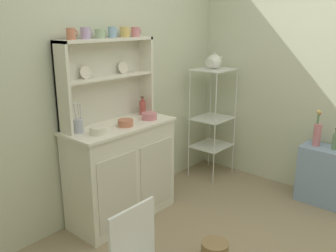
# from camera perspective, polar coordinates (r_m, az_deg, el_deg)

# --- Properties ---
(wall_back) EXTENTS (3.84, 0.05, 2.50)m
(wall_back) POSITION_cam_1_polar(r_m,az_deg,el_deg) (3.26, -10.51, 7.42)
(wall_back) COLOR beige
(wall_back) RESTS_ON ground
(hutch_cabinet) EXTENTS (1.00, 0.45, 0.88)m
(hutch_cabinet) POSITION_cam_1_polar(r_m,az_deg,el_deg) (3.27, -7.36, -6.99)
(hutch_cabinet) COLOR silver
(hutch_cabinet) RESTS_ON ground
(hutch_shelf_unit) EXTENTS (0.93, 0.18, 0.72)m
(hutch_shelf_unit) POSITION_cam_1_polar(r_m,az_deg,el_deg) (3.16, -9.93, 8.07)
(hutch_shelf_unit) COLOR silver
(hutch_shelf_unit) RESTS_ON hutch_cabinet
(bakers_rack) EXTENTS (0.43, 0.36, 1.24)m
(bakers_rack) POSITION_cam_1_polar(r_m,az_deg,el_deg) (4.08, 7.07, 2.37)
(bakers_rack) COLOR silver
(bakers_rack) RESTS_ON ground
(side_shelf_blue) EXTENTS (0.28, 0.48, 0.57)m
(side_shelf_blue) POSITION_cam_1_polar(r_m,az_deg,el_deg) (3.87, 23.59, -7.22)
(side_shelf_blue) COLOR #849EBC
(side_shelf_blue) RESTS_ON ground
(floor_basket) EXTENTS (0.21, 0.21, 0.15)m
(floor_basket) POSITION_cam_1_polar(r_m,az_deg,el_deg) (2.88, 7.40, -19.10)
(floor_basket) COLOR #93754C
(floor_basket) RESTS_ON ground
(cup_terracotta_0) EXTENTS (0.08, 0.07, 0.09)m
(cup_terracotta_0) POSITION_cam_1_polar(r_m,az_deg,el_deg) (2.89, -15.10, 13.92)
(cup_terracotta_0) COLOR #C67556
(cup_terracotta_0) RESTS_ON hutch_shelf_unit
(cup_lilac_1) EXTENTS (0.09, 0.08, 0.09)m
(cup_lilac_1) POSITION_cam_1_polar(r_m,az_deg,el_deg) (2.97, -12.93, 14.14)
(cup_lilac_1) COLOR #B79ECC
(cup_lilac_1) RESTS_ON hutch_shelf_unit
(cup_sage_2) EXTENTS (0.10, 0.08, 0.08)m
(cup_sage_2) POSITION_cam_1_polar(r_m,az_deg,el_deg) (3.06, -10.69, 14.17)
(cup_sage_2) COLOR #9EB78E
(cup_sage_2) RESTS_ON hutch_shelf_unit
(cup_sky_3) EXTENTS (0.08, 0.07, 0.09)m
(cup_sky_3) POSITION_cam_1_polar(r_m,az_deg,el_deg) (3.14, -8.81, 14.47)
(cup_sky_3) COLOR #8EB2D1
(cup_sky_3) RESTS_ON hutch_shelf_unit
(cup_gold_4) EXTENTS (0.09, 0.08, 0.09)m
(cup_gold_4) POSITION_cam_1_polar(r_m,az_deg,el_deg) (3.24, -6.84, 14.56)
(cup_gold_4) COLOR #DBB760
(cup_gold_4) RESTS_ON hutch_shelf_unit
(cup_rose_5) EXTENTS (0.09, 0.08, 0.09)m
(cup_rose_5) POSITION_cam_1_polar(r_m,az_deg,el_deg) (3.33, -5.17, 14.63)
(cup_rose_5) COLOR #D17A84
(cup_rose_5) RESTS_ON hutch_shelf_unit
(bowl_mixing_large) EXTENTS (0.14, 0.14, 0.06)m
(bowl_mixing_large) POSITION_cam_1_polar(r_m,az_deg,el_deg) (2.89, -10.99, -0.68)
(bowl_mixing_large) COLOR silver
(bowl_mixing_large) RESTS_ON hutch_cabinet
(bowl_floral_medium) EXTENTS (0.13, 0.13, 0.06)m
(bowl_floral_medium) POSITION_cam_1_polar(r_m,az_deg,el_deg) (3.07, -6.75, 0.50)
(bowl_floral_medium) COLOR #C67556
(bowl_floral_medium) RESTS_ON hutch_cabinet
(bowl_cream_small) EXTENTS (0.14, 0.14, 0.06)m
(bowl_cream_small) POSITION_cam_1_polar(r_m,az_deg,el_deg) (3.26, -3.00, 1.59)
(bowl_cream_small) COLOR #D17A84
(bowl_cream_small) RESTS_ON hutch_cabinet
(jam_bottle) EXTENTS (0.06, 0.06, 0.18)m
(jam_bottle) POSITION_cam_1_polar(r_m,az_deg,el_deg) (3.41, -4.05, 2.98)
(jam_bottle) COLOR #B74C47
(jam_bottle) RESTS_ON hutch_cabinet
(utensil_jar) EXTENTS (0.08, 0.08, 0.24)m
(utensil_jar) POSITION_cam_1_polar(r_m,az_deg,el_deg) (2.95, -14.03, 0.12)
(utensil_jar) COLOR #B2B7C6
(utensil_jar) RESTS_ON hutch_cabinet
(porcelain_teapot) EXTENTS (0.25, 0.16, 0.18)m
(porcelain_teapot) POSITION_cam_1_polar(r_m,az_deg,el_deg) (3.99, 7.34, 10.08)
(porcelain_teapot) COLOR white
(porcelain_teapot) RESTS_ON bakers_rack
(flower_vase) EXTENTS (0.07, 0.07, 0.36)m
(flower_vase) POSITION_cam_1_polar(r_m,az_deg,el_deg) (3.76, 22.57, -0.90)
(flower_vase) COLOR #D17A84
(flower_vase) RESTS_ON side_shelf_blue
(oil_bottle) EXTENTS (0.05, 0.05, 0.21)m
(oil_bottle) POSITION_cam_1_polar(r_m,az_deg,el_deg) (3.73, 24.93, -2.16)
(oil_bottle) COLOR #6B8C60
(oil_bottle) RESTS_ON side_shelf_blue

